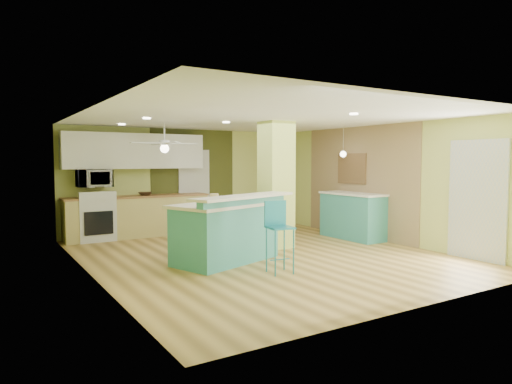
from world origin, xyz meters
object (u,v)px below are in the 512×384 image
at_px(fruit_bowl, 145,194).
at_px(canister, 214,199).
at_px(bar_stool, 278,225).
at_px(peninsula, 226,230).
at_px(side_counter, 353,215).

distance_m(fruit_bowl, canister, 3.27).
bearing_deg(bar_stool, canister, 124.77).
bearing_deg(bar_stool, peninsula, 114.77).
bearing_deg(fruit_bowl, side_counter, -35.02).
xyz_separation_m(bar_stool, side_counter, (3.18, 1.67, -0.23)).
relative_size(peninsula, side_counter, 1.46).
bearing_deg(fruit_bowl, canister, -87.86).
xyz_separation_m(peninsula, canister, (-0.23, 0.01, 0.56)).
bearing_deg(canister, side_counter, 8.73).
relative_size(peninsula, canister, 13.72).
relative_size(side_counter, fruit_bowl, 5.18).
distance_m(peninsula, canister, 0.60).
distance_m(bar_stool, side_counter, 3.59).
xyz_separation_m(peninsula, bar_stool, (0.33, -1.08, 0.21)).
distance_m(peninsula, bar_stool, 1.15).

